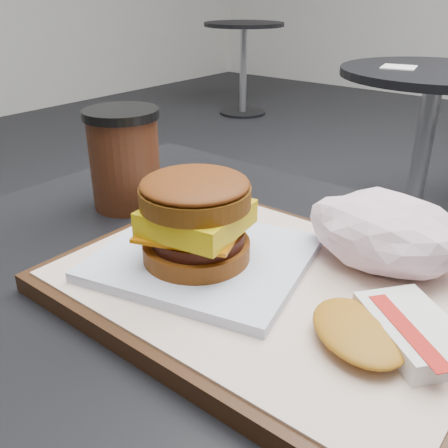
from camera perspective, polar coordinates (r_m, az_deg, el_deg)
customer_table at (r=0.60m, az=2.33°, el=-22.37°), size 0.80×0.60×0.77m
serving_tray at (r=0.46m, az=5.09°, el=-7.35°), size 0.38×0.28×0.02m
breakfast_sandwich at (r=0.46m, az=-2.95°, el=-0.49°), size 0.22×0.21×0.09m
hash_brown at (r=0.40m, az=18.29°, el=-11.50°), size 0.14×0.13×0.02m
crumpled_wrapper at (r=0.49m, az=18.15°, el=-0.83°), size 0.15×0.12×0.07m
coffee_cup at (r=0.64m, az=-11.32°, el=7.71°), size 0.09×0.09×0.13m
neighbor_table at (r=2.12m, az=22.22°, el=10.72°), size 0.70×0.70×0.75m
napkin at (r=2.06m, az=19.36°, el=16.57°), size 0.14×0.14×0.00m
bg_table_mid at (r=4.43m, az=2.26°, el=19.63°), size 0.66×0.66×0.75m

